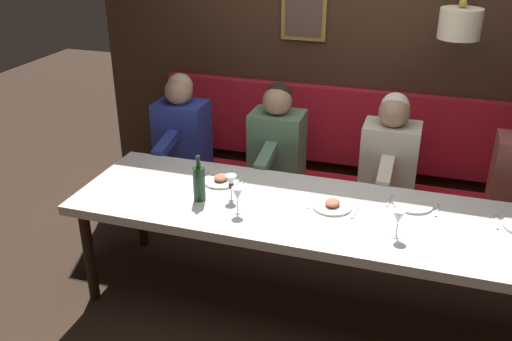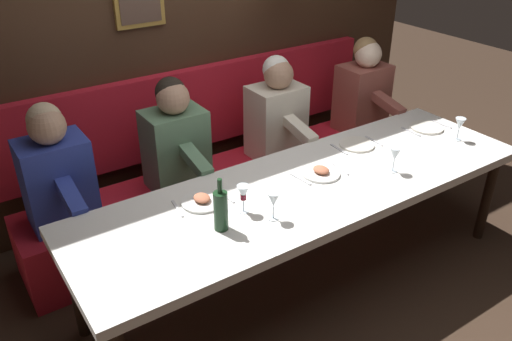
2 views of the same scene
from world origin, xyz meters
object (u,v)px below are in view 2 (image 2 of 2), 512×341
(wine_glass_1, at_px, (460,125))
(wine_bottle, at_px, (221,210))
(diner_far, at_px, (56,170))
(wine_glass_3, at_px, (243,194))
(wine_glass_0, at_px, (273,200))
(diner_near, at_px, (277,111))
(diner_middle, at_px, (175,138))
(diner_nearest, at_px, (363,88))
(dining_table, at_px, (310,192))
(wine_glass_2, at_px, (395,155))

(wine_glass_1, relative_size, wine_bottle, 0.55)
(diner_far, relative_size, wine_glass_3, 4.82)
(wine_glass_0, distance_m, wine_glass_1, 1.65)
(diner_near, relative_size, diner_middle, 1.00)
(diner_nearest, relative_size, diner_middle, 1.00)
(wine_glass_0, relative_size, wine_glass_1, 1.00)
(wine_glass_1, bearing_deg, diner_near, 41.11)
(diner_middle, bearing_deg, wine_glass_3, 177.55)
(dining_table, relative_size, wine_glass_3, 18.03)
(diner_nearest, height_order, diner_near, same)
(diner_nearest, distance_m, diner_far, 2.54)
(diner_middle, relative_size, diner_far, 1.00)
(wine_glass_1, xyz_separation_m, wine_glass_3, (0.07, 1.74, -0.00))
(diner_near, relative_size, wine_glass_2, 4.82)
(diner_near, height_order, wine_bottle, diner_near)
(diner_middle, xyz_separation_m, wine_glass_0, (-1.06, -0.06, 0.04))
(wine_glass_2, height_order, wine_bottle, wine_bottle)
(wine_glass_1, height_order, wine_glass_3, same)
(diner_nearest, relative_size, wine_glass_2, 4.82)
(diner_near, distance_m, wine_glass_0, 1.32)
(diner_middle, xyz_separation_m, wine_glass_2, (-1.05, -0.99, 0.04))
(wine_glass_2, bearing_deg, wine_glass_0, 90.57)
(dining_table, xyz_separation_m, wine_glass_1, (-0.10, -1.25, 0.18))
(diner_near, height_order, wine_glass_3, diner_near)
(dining_table, height_order, diner_nearest, diner_nearest)
(dining_table, distance_m, diner_middle, 1.00)
(wine_bottle, bearing_deg, wine_glass_3, -68.64)
(diner_nearest, height_order, wine_glass_2, diner_nearest)
(wine_glass_2, distance_m, wine_glass_3, 1.04)
(wine_glass_2, relative_size, wine_bottle, 0.55)
(diner_near, bearing_deg, wine_bottle, 132.59)
(diner_nearest, xyz_separation_m, wine_glass_0, (-1.06, 1.69, 0.04))
(dining_table, height_order, wine_bottle, wine_bottle)
(dining_table, xyz_separation_m, wine_glass_3, (-0.03, 0.50, 0.17))
(dining_table, xyz_separation_m, wine_glass_2, (-0.17, -0.53, 0.18))
(diner_nearest, relative_size, wine_glass_1, 4.82)
(diner_near, height_order, wine_glass_2, diner_near)
(diner_far, height_order, wine_glass_3, diner_far)
(wine_bottle, bearing_deg, diner_near, -47.41)
(diner_nearest, bearing_deg, wine_glass_0, 122.13)
(wine_glass_2, relative_size, wine_glass_3, 1.00)
(dining_table, relative_size, wine_glass_1, 18.03)
(diner_far, distance_m, wine_glass_3, 1.19)
(diner_middle, relative_size, wine_bottle, 2.64)
(dining_table, height_order, diner_near, diner_near)
(dining_table, relative_size, wine_bottle, 9.86)
(diner_middle, height_order, wine_glass_1, diner_middle)
(diner_middle, distance_m, wine_bottle, 1.01)
(diner_nearest, height_order, diner_middle, same)
(dining_table, height_order, wine_glass_2, wine_glass_2)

